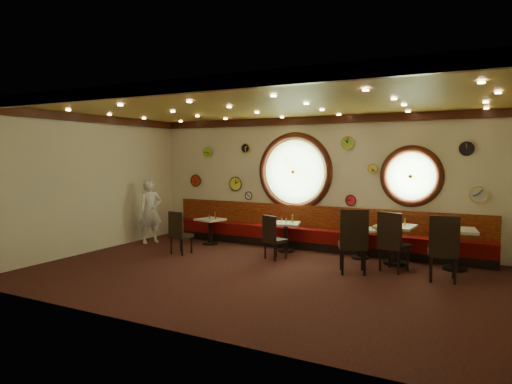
# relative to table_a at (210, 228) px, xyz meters

# --- Properties ---
(floor) EXTENTS (9.00, 6.00, 0.00)m
(floor) POSITION_rel_table_a_xyz_m (2.51, -2.03, -0.41)
(floor) COLOR black
(floor) RESTS_ON ground
(ceiling) EXTENTS (9.00, 6.00, 0.02)m
(ceiling) POSITION_rel_table_a_xyz_m (2.51, -2.03, 2.79)
(ceiling) COLOR #B38732
(ceiling) RESTS_ON wall_back
(wall_back) EXTENTS (9.00, 0.02, 3.20)m
(wall_back) POSITION_rel_table_a_xyz_m (2.51, 0.97, 1.19)
(wall_back) COLOR beige
(wall_back) RESTS_ON floor
(wall_front) EXTENTS (9.00, 0.02, 3.20)m
(wall_front) POSITION_rel_table_a_xyz_m (2.51, -5.03, 1.19)
(wall_front) COLOR beige
(wall_front) RESTS_ON floor
(wall_left) EXTENTS (0.02, 6.00, 3.20)m
(wall_left) POSITION_rel_table_a_xyz_m (-1.99, -2.03, 1.19)
(wall_left) COLOR beige
(wall_left) RESTS_ON floor
(molding_back) EXTENTS (9.00, 0.10, 0.18)m
(molding_back) POSITION_rel_table_a_xyz_m (2.51, 0.92, 2.70)
(molding_back) COLOR #361309
(molding_back) RESTS_ON wall_back
(molding_front) EXTENTS (9.00, 0.10, 0.18)m
(molding_front) POSITION_rel_table_a_xyz_m (2.51, -4.98, 2.70)
(molding_front) COLOR #361309
(molding_front) RESTS_ON wall_back
(molding_left) EXTENTS (0.10, 6.00, 0.18)m
(molding_left) POSITION_rel_table_a_xyz_m (-1.94, -2.03, 2.70)
(molding_left) COLOR #361309
(molding_left) RESTS_ON wall_back
(banquette_base) EXTENTS (8.00, 0.55, 0.20)m
(banquette_base) POSITION_rel_table_a_xyz_m (2.51, 0.69, -0.31)
(banquette_base) COLOR black
(banquette_base) RESTS_ON floor
(banquette_seat) EXTENTS (8.00, 0.55, 0.30)m
(banquette_seat) POSITION_rel_table_a_xyz_m (2.51, 0.69, -0.06)
(banquette_seat) COLOR #590707
(banquette_seat) RESTS_ON banquette_base
(banquette_back) EXTENTS (8.00, 0.10, 0.55)m
(banquette_back) POSITION_rel_table_a_xyz_m (2.51, 0.91, 0.34)
(banquette_back) COLOR #5E0709
(banquette_back) RESTS_ON wall_back
(porthole_left_glass) EXTENTS (1.66, 0.02, 1.66)m
(porthole_left_glass) POSITION_rel_table_a_xyz_m (1.91, 0.96, 1.44)
(porthole_left_glass) COLOR #7BAF69
(porthole_left_glass) RESTS_ON wall_back
(porthole_left_frame) EXTENTS (1.98, 0.18, 1.98)m
(porthole_left_frame) POSITION_rel_table_a_xyz_m (1.91, 0.95, 1.44)
(porthole_left_frame) COLOR #361309
(porthole_left_frame) RESTS_ON wall_back
(porthole_left_ring) EXTENTS (1.61, 0.03, 1.61)m
(porthole_left_ring) POSITION_rel_table_a_xyz_m (1.91, 0.92, 1.44)
(porthole_left_ring) COLOR gold
(porthole_left_ring) RESTS_ON wall_back
(porthole_right_glass) EXTENTS (1.10, 0.02, 1.10)m
(porthole_right_glass) POSITION_rel_table_a_xyz_m (4.71, 0.96, 1.39)
(porthole_right_glass) COLOR #7BAF69
(porthole_right_glass) RESTS_ON wall_back
(porthole_right_frame) EXTENTS (1.38, 0.18, 1.38)m
(porthole_right_frame) POSITION_rel_table_a_xyz_m (4.71, 0.95, 1.39)
(porthole_right_frame) COLOR #361309
(porthole_right_frame) RESTS_ON wall_back
(porthole_right_ring) EXTENTS (1.09, 0.03, 1.09)m
(porthole_right_ring) POSITION_rel_table_a_xyz_m (4.71, 0.92, 1.39)
(porthole_right_ring) COLOR gold
(porthole_right_ring) RESTS_ON wall_back
(wall_clock_0) EXTENTS (0.24, 0.03, 0.24)m
(wall_clock_0) POSITION_rel_table_a_xyz_m (0.51, 0.93, 2.04)
(wall_clock_0) COLOR black
(wall_clock_0) RESTS_ON wall_back
(wall_clock_1) EXTENTS (0.20, 0.03, 0.20)m
(wall_clock_1) POSITION_rel_table_a_xyz_m (0.61, 0.93, 0.79)
(wall_clock_1) COLOR white
(wall_clock_1) RESTS_ON wall_back
(wall_clock_2) EXTENTS (0.28, 0.03, 0.28)m
(wall_clock_2) POSITION_rel_table_a_xyz_m (5.81, 0.93, 1.99)
(wall_clock_2) COLOR black
(wall_clock_2) RESTS_ON wall_back
(wall_clock_3) EXTENTS (0.32, 0.03, 0.32)m
(wall_clock_3) POSITION_rel_table_a_xyz_m (-1.09, 0.93, 1.14)
(wall_clock_3) COLOR red
(wall_clock_3) RESTS_ON wall_back
(wall_clock_4) EXTENTS (0.22, 0.03, 0.22)m
(wall_clock_4) POSITION_rel_table_a_xyz_m (3.86, 0.93, 1.54)
(wall_clock_4) COLOR #E4C54C
(wall_clock_4) RESTS_ON wall_back
(wall_clock_5) EXTENTS (0.26, 0.03, 0.26)m
(wall_clock_5) POSITION_rel_table_a_xyz_m (-0.69, 0.93, 1.94)
(wall_clock_5) COLOR #71BB25
(wall_clock_5) RESTS_ON wall_back
(wall_clock_6) EXTENTS (0.34, 0.03, 0.34)m
(wall_clock_6) POSITION_rel_table_a_xyz_m (6.06, 0.93, 1.04)
(wall_clock_6) COLOR silver
(wall_clock_6) RESTS_ON wall_back
(wall_clock_7) EXTENTS (0.36, 0.03, 0.36)m
(wall_clock_7) POSITION_rel_table_a_xyz_m (0.21, 0.93, 1.09)
(wall_clock_7) COLOR yellow
(wall_clock_7) RESTS_ON wall_back
(wall_clock_8) EXTENTS (0.30, 0.03, 0.30)m
(wall_clock_8) POSITION_rel_table_a_xyz_m (3.26, 0.93, 2.14)
(wall_clock_8) COLOR #8CC73E
(wall_clock_8) RESTS_ON wall_back
(wall_clock_9) EXTENTS (0.24, 0.03, 0.24)m
(wall_clock_9) POSITION_rel_table_a_xyz_m (3.36, 0.93, 0.79)
(wall_clock_9) COLOR red
(wall_clock_9) RESTS_ON wall_back
(table_a) EXTENTS (0.73, 0.73, 0.66)m
(table_a) POSITION_rel_table_a_xyz_m (0.00, 0.00, 0.00)
(table_a) COLOR black
(table_a) RESTS_ON floor
(table_b) EXTENTS (0.77, 0.77, 0.69)m
(table_b) POSITION_rel_table_a_xyz_m (2.05, 0.11, 0.02)
(table_b) COLOR black
(table_b) RESTS_ON floor
(table_c) EXTENTS (0.80, 0.80, 0.66)m
(table_c) POSITION_rel_table_a_xyz_m (3.80, 0.19, 0.00)
(table_c) COLOR black
(table_c) RESTS_ON floor
(table_d) EXTENTS (0.80, 0.80, 0.82)m
(table_d) POSITION_rel_table_a_xyz_m (4.57, 0.02, 0.10)
(table_d) COLOR black
(table_d) RESTS_ON floor
(table_e) EXTENTS (0.86, 0.86, 0.82)m
(table_e) POSITION_rel_table_a_xyz_m (5.72, 0.09, 0.10)
(table_e) COLOR black
(table_e) RESTS_ON floor
(chair_a) EXTENTS (0.44, 0.44, 0.61)m
(chair_a) POSITION_rel_table_a_xyz_m (0.02, -1.32, 0.15)
(chair_a) COLOR black
(chair_a) RESTS_ON floor
(chair_b) EXTENTS (0.53, 0.53, 0.60)m
(chair_b) POSITION_rel_table_a_xyz_m (2.14, -0.79, 0.14)
(chair_b) COLOR black
(chair_b) RESTS_ON floor
(chair_c) EXTENTS (0.68, 0.68, 0.78)m
(chair_c) POSITION_rel_table_a_xyz_m (4.03, -1.17, 0.30)
(chair_c) COLOR black
(chair_c) RESTS_ON floor
(chair_d) EXTENTS (0.61, 0.61, 0.73)m
(chair_d) POSITION_rel_table_a_xyz_m (4.64, -0.66, 0.26)
(chair_d) COLOR black
(chair_d) RESTS_ON floor
(chair_e) EXTENTS (0.57, 0.57, 0.75)m
(chair_e) POSITION_rel_table_a_xyz_m (5.60, -0.96, 0.28)
(chair_e) COLOR black
(chair_e) RESTS_ON floor
(condiment_a_salt) EXTENTS (0.03, 0.03, 0.09)m
(condiment_a_salt) POSITION_rel_table_a_xyz_m (-0.05, 0.02, 0.29)
(condiment_a_salt) COLOR silver
(condiment_a_salt) RESTS_ON table_a
(condiment_b_salt) EXTENTS (0.04, 0.04, 0.10)m
(condiment_b_salt) POSITION_rel_table_a_xyz_m (1.94, 0.12, 0.32)
(condiment_b_salt) COLOR silver
(condiment_b_salt) RESTS_ON table_b
(condiment_c_salt) EXTENTS (0.04, 0.04, 0.10)m
(condiment_c_salt) POSITION_rel_table_a_xyz_m (3.78, 0.27, 0.30)
(condiment_c_salt) COLOR silver
(condiment_c_salt) RESTS_ON table_c
(condiment_d_salt) EXTENTS (0.04, 0.04, 0.11)m
(condiment_d_salt) POSITION_rel_table_a_xyz_m (4.48, 0.05, 0.46)
(condiment_d_salt) COLOR silver
(condiment_d_salt) RESTS_ON table_d
(condiment_a_pepper) EXTENTS (0.03, 0.03, 0.09)m
(condiment_a_pepper) POSITION_rel_table_a_xyz_m (0.02, -0.05, 0.29)
(condiment_a_pepper) COLOR silver
(condiment_a_pepper) RESTS_ON table_a
(condiment_b_pepper) EXTENTS (0.04, 0.04, 0.11)m
(condiment_b_pepper) POSITION_rel_table_a_xyz_m (2.09, 0.04, 0.33)
(condiment_b_pepper) COLOR silver
(condiment_b_pepper) RESTS_ON table_b
(condiment_c_pepper) EXTENTS (0.03, 0.03, 0.10)m
(condiment_c_pepper) POSITION_rel_table_a_xyz_m (3.85, 0.16, 0.30)
(condiment_c_pepper) COLOR silver
(condiment_c_pepper) RESTS_ON table_c
(condiment_d_pepper) EXTENTS (0.04, 0.04, 0.11)m
(condiment_d_pepper) POSITION_rel_table_a_xyz_m (4.55, -0.01, 0.46)
(condiment_d_pepper) COLOR silver
(condiment_d_pepper) RESTS_ON table_d
(condiment_a_bottle) EXTENTS (0.05, 0.05, 0.17)m
(condiment_a_bottle) POSITION_rel_table_a_xyz_m (0.14, 0.03, 0.33)
(condiment_a_bottle) COLOR gold
(condiment_a_bottle) RESTS_ON table_a
(condiment_b_bottle) EXTENTS (0.06, 0.06, 0.18)m
(condiment_b_bottle) POSITION_rel_table_a_xyz_m (2.18, 0.21, 0.36)
(condiment_b_bottle) COLOR gold
(condiment_b_bottle) RESTS_ON table_b
(condiment_c_bottle) EXTENTS (0.05, 0.05, 0.16)m
(condiment_c_bottle) POSITION_rel_table_a_xyz_m (3.85, 0.22, 0.33)
(condiment_c_bottle) COLOR orange
(condiment_c_bottle) RESTS_ON table_c
(condiment_d_bottle) EXTENTS (0.05, 0.05, 0.14)m
(condiment_d_bottle) POSITION_rel_table_a_xyz_m (4.74, 0.13, 0.48)
(condiment_d_bottle) COLOR gold
(condiment_d_bottle) RESTS_ON table_d
(condiment_e_salt) EXTENTS (0.04, 0.04, 0.11)m
(condiment_e_salt) POSITION_rel_table_a_xyz_m (5.58, 0.19, 0.46)
(condiment_e_salt) COLOR silver
(condiment_e_salt) RESTS_ON table_e
(condiment_e_pepper) EXTENTS (0.03, 0.03, 0.09)m
(condiment_e_pepper) POSITION_rel_table_a_xyz_m (5.77, 0.02, 0.45)
(condiment_e_pepper) COLOR silver
(condiment_e_pepper) RESTS_ON table_e
(condiment_e_bottle) EXTENTS (0.06, 0.06, 0.18)m
(condiment_e_bottle) POSITION_rel_table_a_xyz_m (5.77, 0.18, 0.50)
(condiment_e_bottle) COLOR gold
(condiment_e_bottle) RESTS_ON table_e
(waiter) EXTENTS (0.63, 0.71, 1.64)m
(waiter) POSITION_rel_table_a_xyz_m (-1.49, -0.53, 0.40)
(waiter) COLOR white
(waiter) RESTS_ON floor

